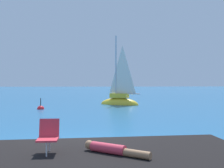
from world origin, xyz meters
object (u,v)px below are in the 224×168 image
Objects in this scene: sailboat_near at (120,100)px; person_sunbather at (113,149)px; beach_chair at (48,134)px; marker_buoy at (41,109)px.

person_sunbather is at bearing 110.78° from sailboat_near.
person_sunbather is at bearing 80.93° from beach_chair.
sailboat_near is 7.48m from marker_buoy.
person_sunbather is 1.92× the size of beach_chair.
beach_chair is (-1.54, 0.19, 0.33)m from person_sunbather.
sailboat_near reaches higher than beach_chair.
sailboat_near is 8.83× the size of beach_chair.
beach_chair is (-3.10, -19.00, 0.64)m from sailboat_near.
sailboat_near is 19.26m from beach_chair.
beach_chair is 15.73m from marker_buoy.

